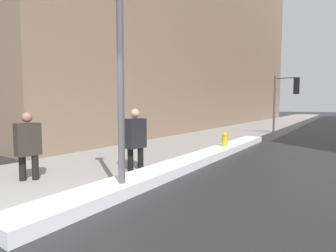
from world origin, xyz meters
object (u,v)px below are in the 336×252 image
fire_hydrant (225,142)px  lamp_post (120,50)px  traffic_light_near (288,92)px  pedestrian_in_glasses (28,143)px  pedestrian_nearside (135,137)px

fire_hydrant → lamp_post: bearing=-88.9°
traffic_light_near → pedestrian_in_glasses: traffic_light_near is taller
traffic_light_near → pedestrian_in_glasses: (-2.97, -12.91, -1.56)m
traffic_light_near → fire_hydrant: size_ratio=4.71×
pedestrian_in_glasses → fire_hydrant: size_ratio=2.09×
pedestrian_in_glasses → pedestrian_nearside: (1.33, 1.91, 0.04)m
lamp_post → pedestrian_in_glasses: (-2.28, -0.45, -1.76)m
pedestrian_in_glasses → lamp_post: bearing=109.9°
lamp_post → fire_hydrant: lamp_post is taller
lamp_post → pedestrian_in_glasses: bearing=-168.9°
fire_hydrant → pedestrian_nearside: bearing=-103.0°
pedestrian_nearside → fire_hydrant: size_ratio=2.18×
pedestrian_nearside → pedestrian_in_glasses: bearing=-26.0°
pedestrian_in_glasses → fire_hydrant: (2.18, 5.60, -0.47)m
traffic_light_near → fire_hydrant: traffic_light_near is taller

